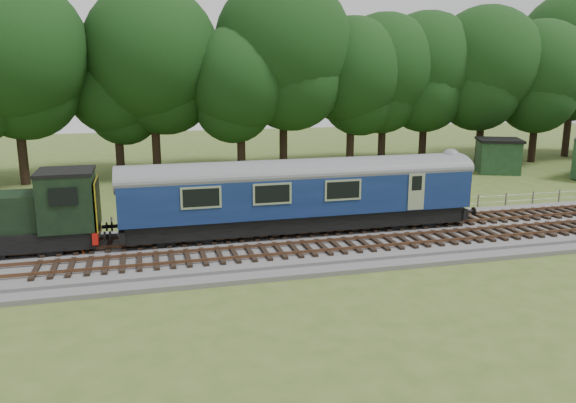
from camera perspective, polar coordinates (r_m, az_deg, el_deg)
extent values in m
plane|color=#435820|center=(29.61, 10.39, -3.80)|extent=(120.00, 120.00, 0.00)
cube|color=#4C4C4F|center=(29.57, 10.40, -3.47)|extent=(70.00, 7.00, 0.35)
cube|color=brown|center=(30.07, 9.88, -2.55)|extent=(66.50, 0.07, 0.14)
cube|color=brown|center=(31.34, 8.80, -1.88)|extent=(66.50, 0.07, 0.14)
cube|color=brown|center=(27.49, 12.46, -4.14)|extent=(66.50, 0.07, 0.14)
cube|color=brown|center=(28.71, 11.16, -3.34)|extent=(66.50, 0.07, 0.14)
cube|color=black|center=(29.06, 1.24, -1.73)|extent=(17.46, 2.52, 0.85)
cube|color=#0D1F4A|center=(28.74, 1.26, 1.02)|extent=(18.00, 2.80, 2.05)
cube|color=yellow|center=(32.42, 16.78, 1.15)|extent=(0.06, 2.74, 1.30)
cube|color=black|center=(31.24, 11.89, -1.35)|extent=(2.60, 2.00, 0.55)
cube|color=black|center=(28.13, -10.62, -2.88)|extent=(2.60, 2.00, 0.55)
cube|color=black|center=(27.87, -21.49, 0.10)|extent=(2.40, 2.55, 2.60)
cube|color=#B1130D|center=(28.12, -18.83, -2.94)|extent=(0.25, 2.60, 0.55)
cube|color=yellow|center=(27.78, -18.75, -0.15)|extent=(0.06, 2.55, 2.30)
imported|color=#F3490C|center=(27.33, -19.92, -3.05)|extent=(0.78, 0.76, 1.82)
cube|color=#193719|center=(51.87, 20.56, 4.26)|extent=(4.29, 4.29, 2.71)
cube|color=black|center=(51.69, 20.69, 5.86)|extent=(4.72, 4.72, 0.22)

